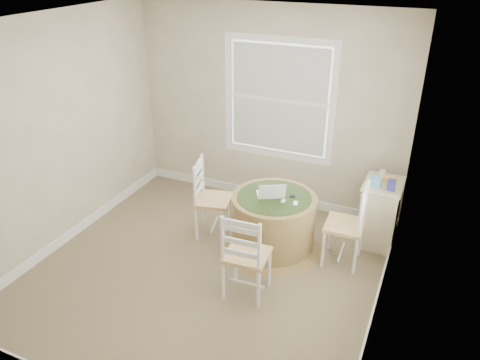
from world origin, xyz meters
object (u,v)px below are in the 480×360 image
at_px(chair_near, 247,254).
at_px(chair_right, 344,225).
at_px(round_table, 273,221).
at_px(laptop, 271,194).
at_px(corner_chest, 379,213).
at_px(chair_left, 214,200).

bearing_deg(chair_near, chair_right, -132.35).
relative_size(chair_near, chair_right, 1.00).
distance_m(round_table, laptop, 0.34).
bearing_deg(chair_near, round_table, -91.01).
bearing_deg(chair_right, laptop, -86.99).
distance_m(chair_near, laptop, 0.89).
distance_m(chair_right, corner_chest, 0.65).
bearing_deg(chair_left, chair_near, -151.01).
relative_size(round_table, chair_left, 1.20).
bearing_deg(laptop, round_table, 149.67).
bearing_deg(chair_right, chair_left, -89.43).
bearing_deg(chair_near, chair_left, -50.20).
xyz_separation_m(chair_left, corner_chest, (1.84, 0.65, -0.09)).
bearing_deg(corner_chest, chair_left, -160.45).
relative_size(chair_right, laptop, 2.46).
relative_size(chair_left, chair_near, 1.00).
distance_m(chair_left, chair_right, 1.55).
relative_size(round_table, corner_chest, 1.48).
distance_m(chair_left, laptop, 0.76).
bearing_deg(round_table, chair_left, 168.82).
bearing_deg(chair_near, corner_chest, -128.05).
distance_m(chair_left, corner_chest, 1.95).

